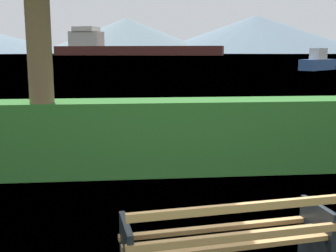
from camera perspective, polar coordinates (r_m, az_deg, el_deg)
name	(u,v)px	position (r m, az deg, el deg)	size (l,w,h in m)	color
water_surface	(128,55)	(311.03, -5.57, 9.73)	(620.00, 620.00, 0.00)	slate
park_bench	(229,242)	(3.68, 8.36, -15.54)	(1.87, 0.81, 0.87)	tan
hedge_row	(177,136)	(7.01, 1.24, -1.40)	(9.84, 0.83, 1.23)	#2D6B28
cargo_ship_large	(125,47)	(251.10, -5.90, 10.70)	(99.80, 42.90, 16.71)	#471E19
fishing_boat_near	(318,62)	(49.99, 19.90, 8.21)	(5.55, 4.98, 2.43)	#335693
distant_hills	(47,33)	(588.28, -16.28, 12.19)	(831.49, 424.88, 55.83)	slate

